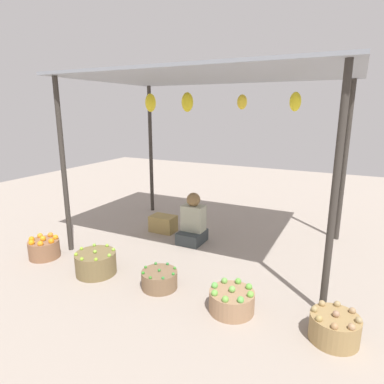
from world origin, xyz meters
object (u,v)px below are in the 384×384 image
(basket_limes, at_px, (96,263))
(basket_green_chilies, at_px, (159,279))
(vendor_person, at_px, (193,223))
(basket_green_apples, at_px, (232,301))
(basket_potatoes, at_px, (334,328))
(basket_oranges, at_px, (44,248))
(wooden_crate_near_vendor, at_px, (163,224))

(basket_limes, xyz_separation_m, basket_green_chilies, (0.89, 0.06, -0.04))
(vendor_person, relative_size, basket_limes, 1.56)
(vendor_person, bearing_deg, basket_green_apples, -51.41)
(basket_green_chilies, distance_m, basket_potatoes, 1.87)
(vendor_person, bearing_deg, basket_limes, -113.55)
(basket_oranges, distance_m, basket_limes, 0.96)
(basket_potatoes, relative_size, wooden_crate_near_vendor, 1.04)
(vendor_person, distance_m, basket_green_chilies, 1.43)
(basket_green_chilies, distance_m, basket_green_apples, 0.90)
(basket_oranges, height_order, basket_green_apples, basket_oranges)
(basket_oranges, bearing_deg, basket_green_chilies, 0.89)
(basket_oranges, relative_size, basket_potatoes, 0.95)
(wooden_crate_near_vendor, bearing_deg, basket_green_chilies, -60.11)
(basket_oranges, relative_size, basket_limes, 0.82)
(basket_green_chilies, height_order, basket_green_apples, basket_green_apples)
(basket_limes, xyz_separation_m, wooden_crate_near_vendor, (-0.01, 1.64, -0.00))
(basket_oranges, distance_m, basket_green_chilies, 1.86)
(basket_oranges, xyz_separation_m, basket_green_chilies, (1.86, 0.03, -0.03))
(basket_green_apples, xyz_separation_m, wooden_crate_near_vendor, (-1.81, 1.64, 0.02))
(basket_green_apples, bearing_deg, basket_potatoes, -0.58)
(basket_limes, bearing_deg, basket_green_apples, -0.01)
(basket_limes, distance_m, basket_potatoes, 2.76)
(basket_potatoes, height_order, wooden_crate_near_vendor, basket_potatoes)
(basket_green_apples, distance_m, wooden_crate_near_vendor, 2.44)
(basket_potatoes, xyz_separation_m, wooden_crate_near_vendor, (-2.77, 1.65, 0.01))
(basket_oranges, xyz_separation_m, basket_limes, (0.96, -0.03, 0.00))
(wooden_crate_near_vendor, bearing_deg, basket_limes, -89.56)
(vendor_person, relative_size, basket_green_chilies, 1.88)
(basket_limes, relative_size, basket_potatoes, 1.16)
(basket_oranges, bearing_deg, basket_limes, -1.98)
(basket_oranges, height_order, wooden_crate_near_vendor, basket_oranges)
(vendor_person, distance_m, basket_oranges, 2.14)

